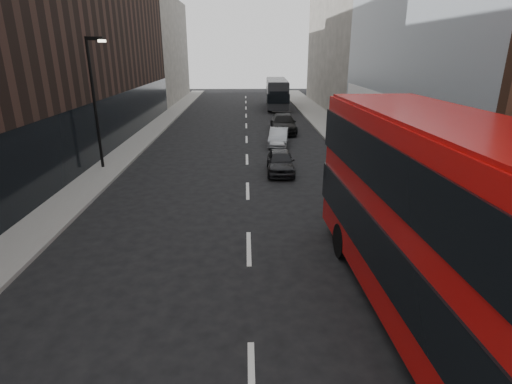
{
  "coord_description": "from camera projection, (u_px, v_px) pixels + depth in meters",
  "views": [
    {
      "loc": [
        -0.08,
        -4.34,
        6.43
      ],
      "look_at": [
        0.22,
        6.76,
        2.5
      ],
      "focal_mm": 28.0,
      "sensor_mm": 36.0,
      "label": 1
    }
  ],
  "objects": [
    {
      "name": "sidewalk_right",
      "position": [
        346.0,
        141.0,
        29.96
      ],
      "size": [
        3.0,
        80.0,
        0.15
      ],
      "primitive_type": "cube",
      "color": "slate",
      "rests_on": "ground"
    },
    {
      "name": "building_left_far",
      "position": [
        159.0,
        51.0,
        52.79
      ],
      "size": [
        5.0,
        20.0,
        13.0
      ],
      "primitive_type": "cube",
      "color": "#5F5B53",
      "rests_on": "ground"
    },
    {
      "name": "sidewalk_left",
      "position": [
        139.0,
        142.0,
        29.57
      ],
      "size": [
        2.0,
        80.0,
        0.15
      ],
      "primitive_type": "cube",
      "color": "slate",
      "rests_on": "ground"
    },
    {
      "name": "red_bus",
      "position": [
        456.0,
        228.0,
        8.63
      ],
      "size": [
        3.4,
        12.67,
        5.07
      ],
      "rotation": [
        0.0,
        0.0,
        0.04
      ],
      "color": "#AC0B0A",
      "rests_on": "ground"
    },
    {
      "name": "car_b",
      "position": [
        279.0,
        137.0,
        28.68
      ],
      "size": [
        1.78,
        3.83,
        1.22
      ],
      "primitive_type": "imported",
      "rotation": [
        0.0,
        0.0,
        -0.14
      ],
      "color": "#929599",
      "rests_on": "ground"
    },
    {
      "name": "grey_bus",
      "position": [
        277.0,
        93.0,
        47.36
      ],
      "size": [
        2.78,
        10.32,
        3.31
      ],
      "rotation": [
        0.0,
        0.0,
        -0.04
      ],
      "color": "black",
      "rests_on": "ground"
    },
    {
      "name": "car_c",
      "position": [
        283.0,
        123.0,
        33.21
      ],
      "size": [
        2.24,
        5.17,
        1.48
      ],
      "primitive_type": "imported",
      "rotation": [
        0.0,
        0.0,
        -0.03
      ],
      "color": "black",
      "rests_on": "ground"
    },
    {
      "name": "car_a",
      "position": [
        280.0,
        161.0,
        22.2
      ],
      "size": [
        1.64,
        3.77,
        1.27
      ],
      "primitive_type": "imported",
      "rotation": [
        0.0,
        0.0,
        -0.04
      ],
      "color": "black",
      "rests_on": "ground"
    },
    {
      "name": "building_left_mid",
      "position": [
        102.0,
        44.0,
        31.89
      ],
      "size": [
        5.0,
        24.0,
        14.0
      ],
      "primitive_type": "cube",
      "color": "black",
      "rests_on": "ground"
    },
    {
      "name": "street_lamp",
      "position": [
        95.0,
        95.0,
        21.6
      ],
      "size": [
        1.06,
        0.22,
        7.0
      ],
      "color": "black",
      "rests_on": "sidewalk_left"
    },
    {
      "name": "building_victorian",
      "position": [
        346.0,
        21.0,
        44.77
      ],
      "size": [
        6.5,
        24.0,
        21.0
      ],
      "color": "#5F5B53",
      "rests_on": "ground"
    }
  ]
}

